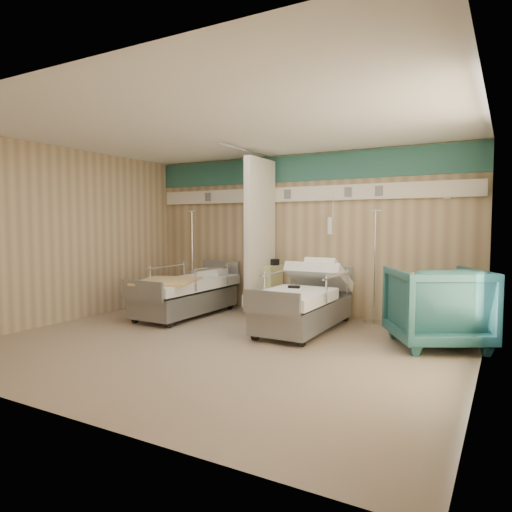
# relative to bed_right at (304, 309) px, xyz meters

# --- Properties ---
(ground) EXTENTS (6.00, 5.00, 0.00)m
(ground) POSITION_rel_bed_right_xyz_m (-0.60, -1.30, -0.32)
(ground) COLOR gray
(ground) RESTS_ON ground
(room_walls) EXTENTS (6.04, 5.04, 2.82)m
(room_walls) POSITION_rel_bed_right_xyz_m (-0.63, -1.05, 1.55)
(room_walls) COLOR tan
(room_walls) RESTS_ON ground
(bed_right) EXTENTS (1.00, 2.16, 0.63)m
(bed_right) POSITION_rel_bed_right_xyz_m (0.00, 0.00, 0.00)
(bed_right) COLOR silver
(bed_right) RESTS_ON ground
(bed_left) EXTENTS (1.00, 2.16, 0.63)m
(bed_left) POSITION_rel_bed_right_xyz_m (-2.20, 0.00, 0.00)
(bed_left) COLOR silver
(bed_left) RESTS_ON ground
(bedside_cabinet) EXTENTS (0.50, 0.48, 0.85)m
(bedside_cabinet) POSITION_rel_bed_right_xyz_m (-1.15, 0.90, 0.11)
(bedside_cabinet) COLOR #D4D284
(bedside_cabinet) RESTS_ON ground
(visitor_armchair) EXTENTS (1.52, 1.53, 1.03)m
(visitor_armchair) POSITION_rel_bed_right_xyz_m (1.85, -0.01, 0.20)
(visitor_armchair) COLOR #215353
(visitor_armchair) RESTS_ON ground
(waffle_blanket) EXTENTS (0.85, 0.83, 0.07)m
(waffle_blanket) POSITION_rel_bed_right_xyz_m (1.82, -0.02, 0.75)
(waffle_blanket) COLOR white
(waffle_blanket) RESTS_ON visitor_armchair
(iv_stand_right) EXTENTS (0.32, 0.32, 1.80)m
(iv_stand_right) POSITION_rel_bed_right_xyz_m (0.78, 0.98, 0.05)
(iv_stand_right) COLOR silver
(iv_stand_right) RESTS_ON ground
(iv_stand_left) EXTENTS (0.33, 0.33, 1.83)m
(iv_stand_left) POSITION_rel_bed_right_xyz_m (-2.68, 0.82, 0.06)
(iv_stand_left) COLOR silver
(iv_stand_left) RESTS_ON ground
(call_remote) EXTENTS (0.18, 0.11, 0.04)m
(call_remote) POSITION_rel_bed_right_xyz_m (-0.12, -0.09, 0.33)
(call_remote) COLOR black
(call_remote) RESTS_ON bed_right
(tan_blanket) EXTENTS (1.21, 1.34, 0.04)m
(tan_blanket) POSITION_rel_bed_right_xyz_m (-2.22, -0.46, 0.33)
(tan_blanket) COLOR tan
(tan_blanket) RESTS_ON bed_left
(toiletry_bag) EXTENTS (0.23, 0.19, 0.11)m
(toiletry_bag) POSITION_rel_bed_right_xyz_m (-1.02, 0.98, 0.59)
(toiletry_bag) COLOR black
(toiletry_bag) RESTS_ON bedside_cabinet
(white_cup) EXTENTS (0.11, 0.11, 0.12)m
(white_cup) POSITION_rel_bed_right_xyz_m (-1.32, 1.04, 0.60)
(white_cup) COLOR white
(white_cup) RESTS_ON bedside_cabinet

